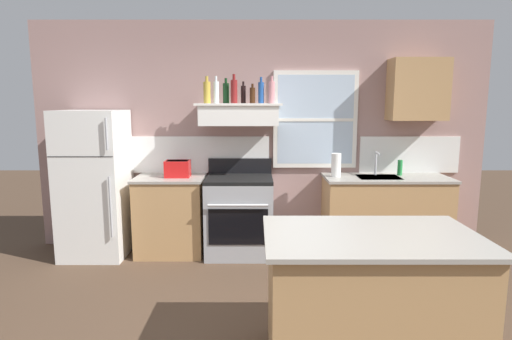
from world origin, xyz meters
TOP-DOWN VIEW (x-y plane):
  - back_wall at (0.03, 2.23)m, footprint 5.40×0.11m
  - refrigerator at (-1.90, 1.84)m, footprint 0.70×0.72m
  - counter_left_of_stove at (-1.05, 1.90)m, footprint 0.79×0.63m
  - toaster at (-0.95, 1.88)m, footprint 0.30×0.20m
  - stove_range at (-0.25, 1.86)m, footprint 0.76×0.69m
  - range_hood_shelf at (-0.25, 1.96)m, footprint 0.96×0.52m
  - bottle_champagne_gold_foil at (-0.61, 1.92)m, footprint 0.08×0.08m
  - bottle_clear_tall at (-0.51, 1.94)m, footprint 0.06×0.06m
  - bottle_dark_green_wine at (-0.40, 1.99)m, footprint 0.07×0.07m
  - bottle_red_label_wine at (-0.30, 1.90)m, footprint 0.07×0.07m
  - bottle_balsamic_dark at (-0.20, 2.01)m, footprint 0.06×0.06m
  - bottle_brown_stout at (-0.10, 1.94)m, footprint 0.06×0.06m
  - bottle_blue_liqueur at (-0.00, 1.94)m, footprint 0.07×0.07m
  - bottle_rose_pink at (0.12, 1.92)m, footprint 0.07×0.07m
  - counter_right_with_sink at (1.45, 1.90)m, footprint 1.43×0.63m
  - sink_faucet at (1.35, 2.00)m, footprint 0.03×0.17m
  - paper_towel_roll at (0.86, 1.90)m, footprint 0.11×0.11m
  - dish_soap_bottle at (1.63, 2.00)m, footprint 0.06×0.06m
  - kitchen_island at (0.70, -0.24)m, footprint 1.40×0.90m
  - upper_cabinet_right at (1.80, 2.04)m, footprint 0.64×0.32m

SIDE VIEW (x-z plane):
  - counter_left_of_stove at x=-1.05m, z-range 0.00..0.91m
  - counter_right_with_sink at x=1.45m, z-range 0.00..0.91m
  - kitchen_island at x=0.70m, z-range 0.00..0.91m
  - stove_range at x=-0.25m, z-range -0.08..1.01m
  - refrigerator at x=-1.90m, z-range 0.00..1.67m
  - dish_soap_bottle at x=1.63m, z-range 0.91..1.09m
  - toaster at x=-0.95m, z-range 0.91..1.10m
  - paper_towel_roll at x=0.86m, z-range 0.91..1.18m
  - sink_faucet at x=1.35m, z-range 0.94..1.22m
  - back_wall at x=0.03m, z-range 0.00..2.70m
  - range_hood_shelf at x=-0.25m, z-range 1.50..1.75m
  - bottle_brown_stout at x=-0.10m, z-range 1.73..1.95m
  - bottle_balsamic_dark at x=-0.20m, z-range 1.73..1.97m
  - bottle_dark_green_wine at x=-0.40m, z-range 1.72..2.00m
  - bottle_blue_liqueur at x=0.00m, z-range 1.72..2.01m
  - bottle_champagne_gold_foil at x=-0.61m, z-range 1.72..2.02m
  - bottle_rose_pink at x=0.12m, z-range 1.72..2.02m
  - bottle_clear_tall at x=-0.51m, z-range 1.72..2.02m
  - bottle_red_label_wine at x=-0.30m, z-range 1.72..2.04m
  - upper_cabinet_right at x=1.80m, z-range 1.55..2.25m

